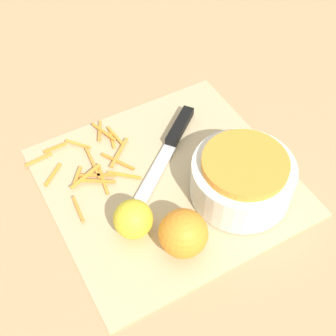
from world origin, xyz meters
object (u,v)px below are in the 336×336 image
at_px(knife, 174,137).
at_px(lemon, 133,219).
at_px(bowl_speckled, 243,177).
at_px(orange_left, 183,233).

distance_m(knife, lemon, 0.20).
distance_m(bowl_speckled, knife, 0.16).
bearing_deg(orange_left, lemon, -50.51).
relative_size(bowl_speckled, orange_left, 2.25).
height_order(orange_left, lemon, orange_left).
bearing_deg(orange_left, knife, -116.42).
height_order(knife, lemon, lemon).
distance_m(bowl_speckled, lemon, 0.18).
xyz_separation_m(knife, orange_left, (0.10, 0.19, 0.03)).
xyz_separation_m(knife, lemon, (0.15, 0.13, 0.02)).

